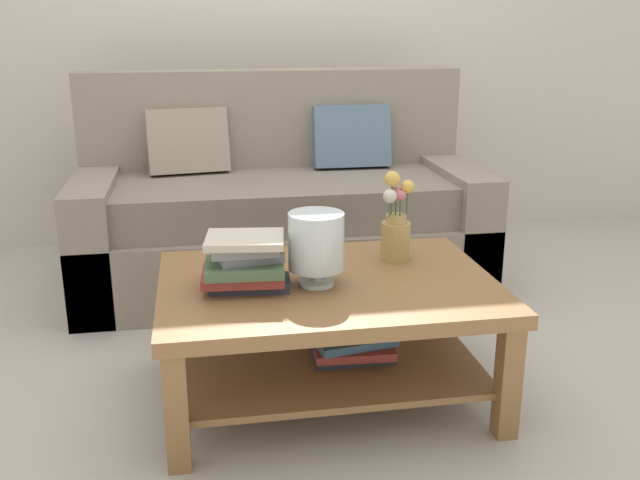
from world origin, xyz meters
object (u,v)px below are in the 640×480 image
coffee_table (329,313)px  flower_pitcher (396,226)px  couch (280,213)px  book_stack_main (245,263)px  glass_hurricane_vase (316,243)px

coffee_table → flower_pitcher: flower_pitcher is taller
couch → book_stack_main: size_ratio=6.48×
flower_pitcher → book_stack_main: bearing=-160.4°
flower_pitcher → glass_hurricane_vase: bearing=-147.9°
couch → flower_pitcher: (0.31, -1.04, 0.21)m
coffee_table → flower_pitcher: (0.29, 0.18, 0.25)m
couch → coffee_table: (0.02, -1.22, -0.04)m
coffee_table → flower_pitcher: bearing=32.1°
glass_hurricane_vase → flower_pitcher: size_ratio=0.75×
book_stack_main → glass_hurricane_vase: size_ratio=1.22×
coffee_table → book_stack_main: bearing=-175.1°
book_stack_main → glass_hurricane_vase: 0.25m
book_stack_main → couch: bearing=77.9°
couch → book_stack_main: (-0.27, -1.25, 0.17)m
book_stack_main → flower_pitcher: (0.58, 0.20, 0.04)m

